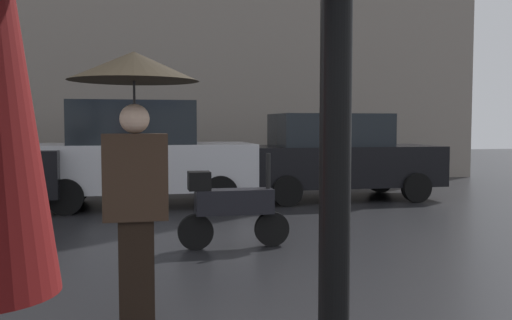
{
  "coord_description": "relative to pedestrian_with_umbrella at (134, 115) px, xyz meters",
  "views": [
    {
      "loc": [
        -0.21,
        -2.29,
        1.61
      ],
      "look_at": [
        1.4,
        5.1,
        1.13
      ],
      "focal_mm": 39.21,
      "sensor_mm": 36.0,
      "label": 1
    }
  ],
  "objects": [
    {
      "name": "parked_car_distant",
      "position": [
        0.11,
        6.74,
        -0.66
      ],
      "size": [
        4.29,
        2.0,
        2.06
      ],
      "rotation": [
        0.0,
        0.0,
        3.22
      ],
      "color": "silver",
      "rests_on": "ground"
    },
    {
      "name": "pedestrian_with_umbrella",
      "position": [
        0.0,
        0.0,
        0.0
      ],
      "size": [
        1.03,
        1.03,
        2.19
      ],
      "rotation": [
        0.0,
        0.0,
        4.75
      ],
      "color": "black",
      "rests_on": "ground"
    },
    {
      "name": "parked_scooter",
      "position": [
        1.21,
        2.58,
        -1.13
      ],
      "size": [
        1.47,
        0.32,
        1.23
      ],
      "rotation": [
        0.0,
        0.0,
        0.27
      ],
      "color": "black",
      "rests_on": "ground"
    },
    {
      "name": "parked_car_right",
      "position": [
        4.24,
        6.85,
        -0.76
      ],
      "size": [
        4.27,
        1.93,
        1.84
      ],
      "rotation": [
        0.0,
        0.0,
        -0.03
      ],
      "color": "black",
      "rests_on": "ground"
    }
  ]
}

